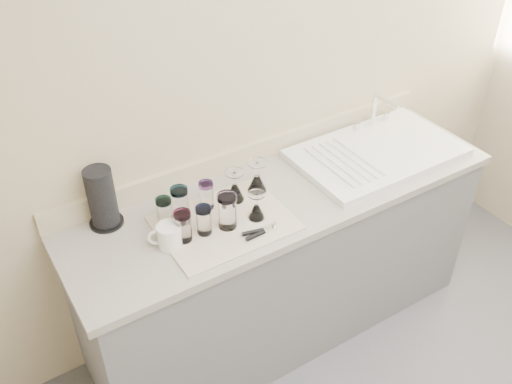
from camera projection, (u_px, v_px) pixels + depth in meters
counter_unit at (282, 262)px, 2.86m from camera, size 2.06×0.62×0.90m
sink_unit at (377, 152)px, 2.82m from camera, size 0.82×0.50×0.22m
dish_towel at (225, 223)px, 2.41m from camera, size 0.55×0.42×0.01m
tumbler_teal at (165, 212)px, 2.35m from camera, size 0.07×0.07×0.13m
tumbler_cyan at (180, 203)px, 2.38m from camera, size 0.08×0.08×0.15m
tumbler_purple at (206, 195)px, 2.45m from camera, size 0.07×0.07×0.13m
tumbler_magenta at (183, 226)px, 2.28m from camera, size 0.07×0.07×0.14m
tumbler_blue at (204, 220)px, 2.31m from camera, size 0.07×0.07×0.13m
tumbler_lavender at (227, 211)px, 2.34m from camera, size 0.08×0.08×0.16m
goblet_back_left at (235, 190)px, 2.50m from camera, size 0.08×0.08×0.15m
goblet_back_right at (257, 181)px, 2.55m from camera, size 0.09×0.09×0.15m
goblet_front_left at (256, 210)px, 2.40m from camera, size 0.07×0.07×0.13m
can_opener at (260, 232)px, 2.34m from camera, size 0.15×0.06×0.02m
white_mug at (169, 236)px, 2.27m from camera, size 0.15×0.13×0.10m
paper_towel_roll at (102, 198)px, 2.33m from camera, size 0.14×0.14×0.27m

